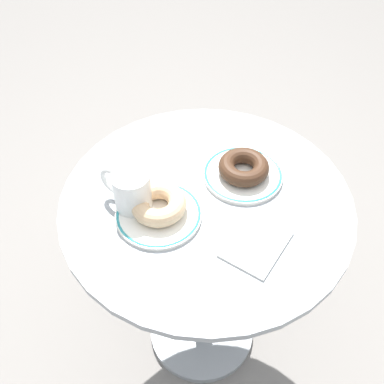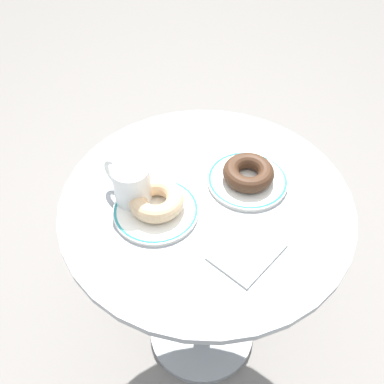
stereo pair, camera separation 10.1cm
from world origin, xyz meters
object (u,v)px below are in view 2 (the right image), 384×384
at_px(cafe_table, 204,253).
at_px(donut_chocolate, 248,173).
at_px(plate_right, 247,180).
at_px(paper_napkin, 247,251).
at_px(coffee_mug, 131,184).
at_px(plate_left, 156,210).
at_px(donut_glazed, 156,200).

relative_size(cafe_table, donut_chocolate, 5.75).
bearing_deg(plate_right, paper_napkin, -132.05).
bearing_deg(plate_right, coffee_mug, 155.10).
bearing_deg(plate_right, cafe_table, 173.16).
height_order(plate_left, donut_glazed, donut_glazed).
relative_size(plate_left, donut_chocolate, 1.60).
relative_size(donut_chocolate, paper_napkin, 0.85).
relative_size(cafe_table, plate_right, 3.62).
xyz_separation_m(plate_left, donut_glazed, (0.01, 0.00, 0.03)).
relative_size(donut_glazed, paper_napkin, 0.88).
distance_m(plate_right, paper_napkin, 0.21).
distance_m(cafe_table, plate_right, 0.25).
relative_size(donut_glazed, coffee_mug, 0.97).
xyz_separation_m(donut_chocolate, coffee_mug, (-0.25, 0.12, 0.02)).
xyz_separation_m(donut_glazed, donut_chocolate, (0.22, -0.06, -0.00)).
height_order(plate_right, coffee_mug, coffee_mug).
distance_m(plate_right, coffee_mug, 0.28).
bearing_deg(coffee_mug, plate_left, -71.12).
relative_size(cafe_table, donut_glazed, 5.60).
xyz_separation_m(plate_left, coffee_mug, (-0.02, 0.06, 0.05)).
relative_size(plate_right, donut_glazed, 1.55).
distance_m(donut_chocolate, coffee_mug, 0.28).
xyz_separation_m(plate_right, coffee_mug, (-0.25, 0.12, 0.05)).
relative_size(plate_right, coffee_mug, 1.50).
bearing_deg(donut_chocolate, plate_left, 167.05).
height_order(cafe_table, plate_left, plate_left).
bearing_deg(plate_right, donut_glazed, 165.49).
height_order(cafe_table, plate_right, plate_right).
xyz_separation_m(cafe_table, donut_glazed, (-0.11, 0.04, 0.25)).
relative_size(donut_glazed, donut_chocolate, 1.03).
xyz_separation_m(paper_napkin, coffee_mug, (-0.11, 0.27, 0.05)).
xyz_separation_m(plate_left, paper_napkin, (0.09, -0.21, -0.00)).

